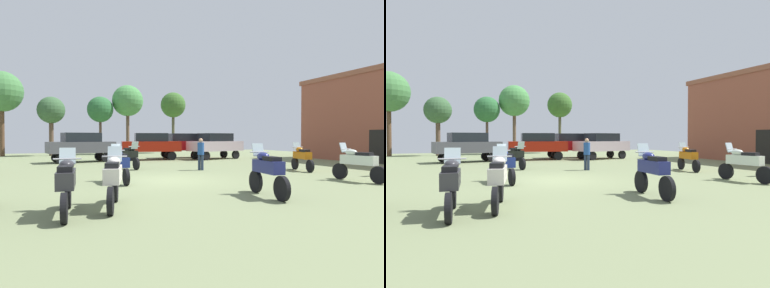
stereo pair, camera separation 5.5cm
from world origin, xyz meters
The scene contains 18 objects.
ground_plane centered at (0.00, 0.00, 0.01)m, with size 44.00×52.00×0.02m.
motorcycle_4 centered at (1.55, -4.41, 0.76)m, with size 0.62×2.15×1.51m.
motorcycle_6 centered at (-0.29, 5.27, 0.74)m, with size 0.74×2.18×1.47m.
motorcycle_8 centered at (-2.76, -4.19, 0.74)m, with size 0.76×2.12×1.46m.
motorcycle_9 centered at (7.51, 0.86, 0.73)m, with size 0.76×2.11×1.44m.
motorcycle_10 centered at (6.68, -3.13, 0.75)m, with size 0.62×2.25×1.48m.
motorcycle_11 centered at (-1.79, 0.11, 0.73)m, with size 0.62×2.21×1.44m.
motorcycle_12 centered at (-3.83, -4.54, 0.73)m, with size 0.62×2.11×1.45m.
car_2 centered at (5.82, 12.78, 1.19)m, with size 4.45×2.20×2.00m.
car_3 centered at (-2.33, 11.20, 1.19)m, with size 4.56×2.56×2.00m.
car_4 centered at (2.67, 11.54, 1.19)m, with size 4.53×2.46×2.00m.
car_5 centered at (7.55, 10.52, 1.19)m, with size 4.57×2.62×2.00m.
person_2 centered at (2.90, 3.11, 0.97)m, with size 0.48×0.48×1.64m.
tree_1 centered at (-8.25, 21.08, 5.71)m, with size 3.58×3.58×7.54m.
tree_4 centered at (7.98, 21.41, 5.17)m, with size 2.72×2.72×6.57m.
tree_5 centered at (2.89, 20.87, 5.36)m, with size 3.12×3.12×6.95m.
tree_6 centered at (-4.24, 20.33, 4.11)m, with size 2.43×2.43×5.40m.
tree_8 centered at (0.17, 20.71, 4.39)m, with size 2.51×2.51×5.67m.
Camera 1 is at (-4.09, -12.13, 1.72)m, focal length 30.53 mm.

